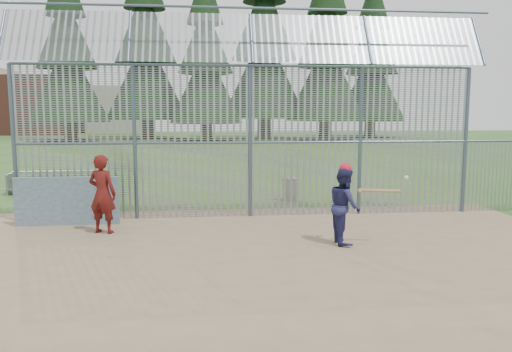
{
  "coord_description": "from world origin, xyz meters",
  "views": [
    {
      "loc": [
        -1.21,
        -9.64,
        2.83
      ],
      "look_at": [
        0.0,
        2.0,
        1.3
      ],
      "focal_mm": 35.0,
      "sensor_mm": 36.0,
      "label": 1
    }
  ],
  "objects": [
    {
      "name": "ground",
      "position": [
        0.0,
        0.0,
        0.0
      ],
      "size": [
        120.0,
        120.0,
        0.0
      ],
      "primitive_type": "plane",
      "color": "#2D511E",
      "rests_on": "ground"
    },
    {
      "name": "dirt_infield",
      "position": [
        0.0,
        -0.5,
        0.01
      ],
      "size": [
        14.0,
        10.0,
        0.02
      ],
      "primitive_type": "cube",
      "color": "#756047",
      "rests_on": "ground"
    },
    {
      "name": "dugout_wall",
      "position": [
        -4.6,
        2.9,
        0.62
      ],
      "size": [
        2.5,
        0.12,
        1.2
      ],
      "primitive_type": "cube",
      "color": "#38566B",
      "rests_on": "dirt_infield"
    },
    {
      "name": "batter",
      "position": [
        1.74,
        0.51,
        0.83
      ],
      "size": [
        0.62,
        0.79,
        1.63
      ],
      "primitive_type": "imported",
      "rotation": [
        0.0,
        0.0,
        1.58
      ],
      "color": "#222450",
      "rests_on": "dirt_infield"
    },
    {
      "name": "onlooker",
      "position": [
        -3.56,
        1.98,
        0.94
      ],
      "size": [
        0.78,
        0.65,
        1.83
      ],
      "primitive_type": "imported",
      "rotation": [
        0.0,
        0.0,
        2.77
      ],
      "color": "maroon",
      "rests_on": "dirt_infield"
    },
    {
      "name": "bg_kid_seated",
      "position": [
        1.14,
        16.04,
        0.51
      ],
      "size": [
        0.63,
        0.54,
        1.02
      ],
      "primitive_type": "imported",
      "rotation": [
        0.0,
        0.0,
        2.54
      ],
      "color": "slate",
      "rests_on": "ground"
    },
    {
      "name": "batting_gear",
      "position": [
        1.9,
        0.48,
        1.53
      ],
      "size": [
        1.48,
        0.43,
        0.63
      ],
      "color": "red",
      "rests_on": "ground"
    },
    {
      "name": "trash_can",
      "position": [
        1.49,
        5.71,
        0.38
      ],
      "size": [
        0.56,
        0.56,
        0.82
      ],
      "color": "#919399",
      "rests_on": "ground"
    },
    {
      "name": "bleacher",
      "position": [
        -6.45,
        8.15,
        0.41
      ],
      "size": [
        3.0,
        0.95,
        0.72
      ],
      "color": "slate",
      "rests_on": "ground"
    },
    {
      "name": "backstop_fence",
      "position": [
        1.81,
        3.43,
        2.36
      ],
      "size": [
        20.09,
        0.81,
        5.3
      ],
      "color": "#47566B",
      "rests_on": "ground"
    },
    {
      "name": "conifer_row",
      "position": [
        1.93,
        41.51,
        10.83
      ],
      "size": [
        38.48,
        12.26,
        20.2
      ],
      "color": "#332319",
      "rests_on": "ground"
    },
    {
      "name": "distant_buildings",
      "position": [
        -23.18,
        56.49,
        3.6
      ],
      "size": [
        26.5,
        10.5,
        8.0
      ],
      "color": "brown",
      "rests_on": "ground"
    }
  ]
}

